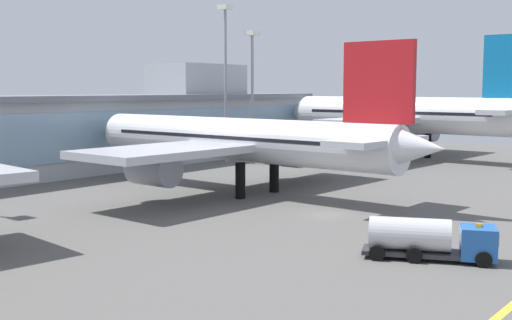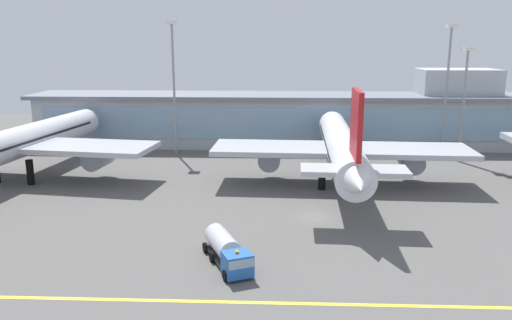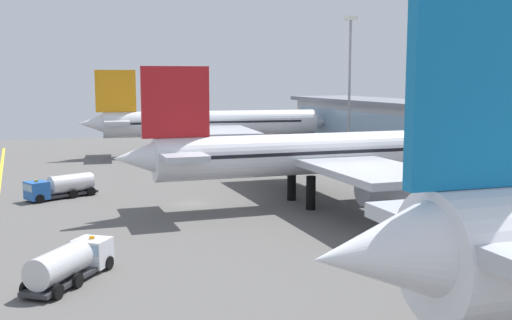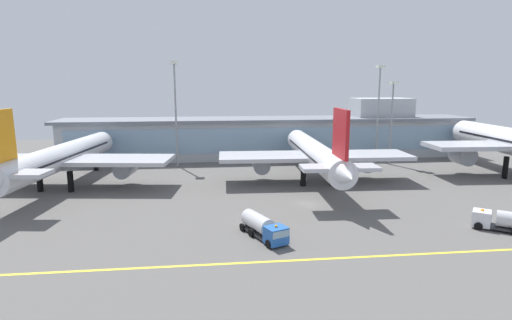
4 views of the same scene
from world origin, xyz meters
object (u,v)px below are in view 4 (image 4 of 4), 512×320
object	(u,v)px
airliner_near_right	(315,154)
airliner_near_left	(61,158)
baggage_tug_near	(506,221)
apron_light_mast_east	(392,110)
apron_light_mast_west	(379,100)
fuel_tanker_truck	(264,227)
apron_light_mast_centre	(175,99)

from	to	relation	value
airliner_near_right	airliner_near_left	bearing A→B (deg)	90.84
baggage_tug_near	apron_light_mast_east	world-z (taller)	apron_light_mast_east
airliner_near_right	apron_light_mast_west	size ratio (longest dim) A/B	2.01
airliner_near_left	airliner_near_right	size ratio (longest dim) A/B	1.00
fuel_tanker_truck	baggage_tug_near	size ratio (longest dim) A/B	1.07
airliner_near_left	apron_light_mast_centre	xyz separation A→B (m)	(21.03, 19.06, 10.53)
airliner_near_right	apron_light_mast_east	bearing A→B (deg)	-52.73
airliner_near_left	apron_light_mast_east	xyz separation A→B (m)	(74.82, 15.71, 7.89)
airliner_near_left	baggage_tug_near	size ratio (longest dim) A/B	5.79
apron_light_mast_centre	fuel_tanker_truck	bearing A→B (deg)	-73.24
airliner_near_left	fuel_tanker_truck	distance (m)	47.79
fuel_tanker_truck	baggage_tug_near	xyz separation A→B (m)	(33.98, -1.29, 0.00)
airliner_near_left	fuel_tanker_truck	world-z (taller)	airliner_near_left
airliner_near_left	apron_light_mast_centre	distance (m)	30.27
airliner_near_right	fuel_tanker_truck	world-z (taller)	airliner_near_right
airliner_near_left	apron_light_mast_west	distance (m)	76.10
fuel_tanker_truck	apron_light_mast_west	world-z (taller)	apron_light_mast_west
airliner_near_right	baggage_tug_near	distance (m)	36.87
baggage_tug_near	apron_light_mast_centre	world-z (taller)	apron_light_mast_centre
fuel_tanker_truck	airliner_near_right	bearing A→B (deg)	130.26
apron_light_mast_centre	airliner_near_left	bearing A→B (deg)	-137.81
apron_light_mast_centre	baggage_tug_near	bearing A→B (deg)	-46.31
airliner_near_right	apron_light_mast_centre	size ratio (longest dim) A/B	1.95
apron_light_mast_centre	apron_light_mast_east	world-z (taller)	apron_light_mast_centre
apron_light_mast_west	apron_light_mast_east	xyz separation A→B (m)	(1.98, -3.84, -2.28)
baggage_tug_near	apron_light_mast_east	xyz separation A→B (m)	(4.75, 48.00, 12.42)
airliner_near_right	fuel_tanker_truck	size ratio (longest dim) A/B	5.41
airliner_near_left	airliner_near_right	bearing A→B (deg)	-83.96
baggage_tug_near	apron_light_mast_east	bearing A→B (deg)	-58.46
apron_light_mast_west	apron_light_mast_east	bearing A→B (deg)	-62.67
fuel_tanker_truck	apron_light_mast_west	size ratio (longest dim) A/B	0.37
baggage_tug_near	airliner_near_right	bearing A→B (deg)	-21.02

